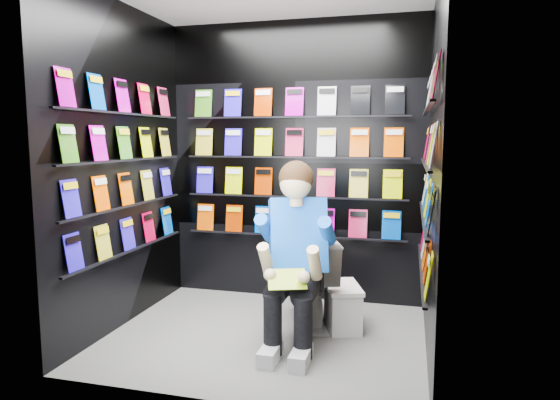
# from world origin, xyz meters

# --- Properties ---
(floor) EXTENTS (2.40, 2.40, 0.00)m
(floor) POSITION_xyz_m (0.00, 0.00, 0.00)
(floor) COLOR slate
(floor) RESTS_ON ground
(wall_back) EXTENTS (2.40, 0.04, 2.60)m
(wall_back) POSITION_xyz_m (0.00, 1.00, 1.30)
(wall_back) COLOR black
(wall_back) RESTS_ON floor
(wall_front) EXTENTS (2.40, 0.04, 2.60)m
(wall_front) POSITION_xyz_m (0.00, -1.00, 1.30)
(wall_front) COLOR black
(wall_front) RESTS_ON floor
(wall_left) EXTENTS (0.04, 2.00, 2.60)m
(wall_left) POSITION_xyz_m (-1.20, 0.00, 1.30)
(wall_left) COLOR black
(wall_left) RESTS_ON floor
(wall_right) EXTENTS (0.04, 2.00, 2.60)m
(wall_right) POSITION_xyz_m (1.20, 0.00, 1.30)
(wall_right) COLOR black
(wall_right) RESTS_ON floor
(comics_back) EXTENTS (2.10, 0.06, 1.37)m
(comics_back) POSITION_xyz_m (0.00, 0.97, 1.31)
(comics_back) COLOR #BE1B4A
(comics_back) RESTS_ON wall_back
(comics_left) EXTENTS (0.06, 1.70, 1.37)m
(comics_left) POSITION_xyz_m (-1.17, 0.00, 1.31)
(comics_left) COLOR #BE1B4A
(comics_left) RESTS_ON wall_left
(comics_right) EXTENTS (0.06, 1.70, 1.37)m
(comics_right) POSITION_xyz_m (1.17, 0.00, 1.31)
(comics_right) COLOR #BE1B4A
(comics_right) RESTS_ON wall_right
(toilet) EXTENTS (0.65, 0.85, 0.73)m
(toilet) POSITION_xyz_m (0.27, 0.35, 0.37)
(toilet) COLOR white
(toilet) RESTS_ON floor
(longbox) EXTENTS (0.36, 0.48, 0.32)m
(longbox) POSITION_xyz_m (0.55, 0.33, 0.16)
(longbox) COLOR silver
(longbox) RESTS_ON floor
(longbox_lid) EXTENTS (0.39, 0.51, 0.03)m
(longbox_lid) POSITION_xyz_m (0.55, 0.33, 0.34)
(longbox_lid) COLOR silver
(longbox_lid) RESTS_ON longbox
(reader) EXTENTS (0.81, 0.96, 1.51)m
(reader) POSITION_xyz_m (0.27, -0.03, 0.80)
(reader) COLOR blue
(reader) RESTS_ON toilet
(held_comic) EXTENTS (0.30, 0.23, 0.11)m
(held_comic) POSITION_xyz_m (0.27, -0.38, 0.58)
(held_comic) COLOR #1E991A
(held_comic) RESTS_ON reader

